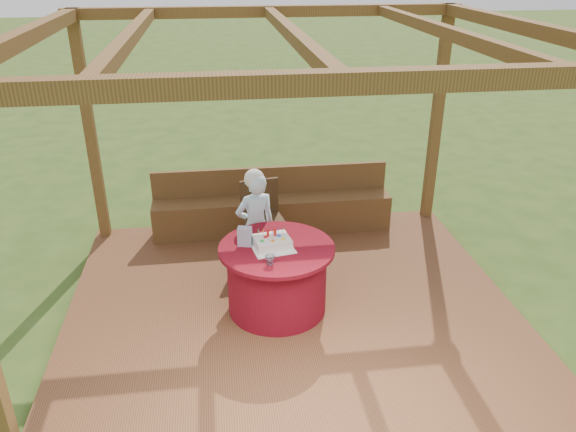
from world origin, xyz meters
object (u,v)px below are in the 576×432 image
Objects in this scene: birthday_cake at (272,242)px; table at (277,277)px; chair at (262,215)px; bench at (273,211)px; elderly_woman at (255,223)px; gift_bag at (245,236)px; drinking_glass at (270,260)px.

table is at bearing 6.02° from birthday_cake.
chair is 1.17m from birthday_cake.
elderly_woman reaches higher than bench.
elderly_woman is 0.64m from gift_bag.
bench is 1.85m from birthday_cake.
table is at bearing -94.89° from bench.
bench is 0.70m from chair.
bench is at bearing 83.71° from birthday_cake.
bench is at bearing 85.11° from table.
drinking_glass reaches higher than table.
birthday_cake is at bearing -96.29° from bench.
chair is 0.50m from elderly_woman.
chair is at bearing 91.73° from table.
birthday_cake reaches higher than drinking_glass.
table is at bearing -88.27° from chair.
bench is 2.67× the size of table.
gift_bag is (-0.25, 0.08, 0.04)m from birthday_cake.
table is 2.53× the size of birthday_cake.
table is at bearing 73.15° from drinking_glass.
elderly_woman reaches higher than birthday_cake.
table is (-0.15, -1.77, 0.09)m from bench.
gift_bag is 0.45m from drinking_glass.
table is 5.97× the size of gift_bag.
chair is at bearing 87.56° from drinking_glass.
drinking_glass is (0.20, -0.39, -0.05)m from gift_bag.
gift_bag is (-0.45, -1.69, 0.53)m from bench.
chair is at bearing 89.37° from gift_bag.
gift_bag is at bearing 117.22° from drinking_glass.
birthday_cake is (-0.01, -1.15, 0.25)m from chair.
birthday_cake reaches higher than bench.
gift_bag is (-0.15, -0.60, 0.16)m from elderly_woman.
table is 0.51m from drinking_glass.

